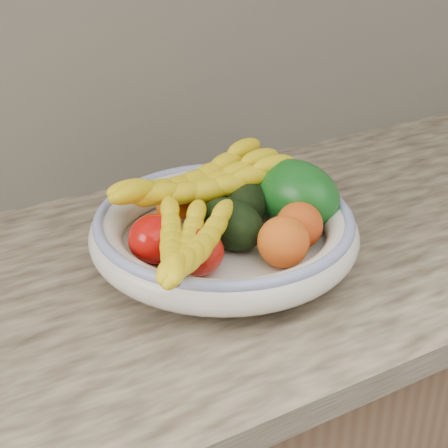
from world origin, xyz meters
TOP-DOWN VIEW (x-y plane):
  - fruit_bowl at (0.00, 1.66)m, footprint 0.39×0.39m
  - clementine_back_left at (-0.04, 1.76)m, footprint 0.06×0.06m
  - clementine_back_right at (0.03, 1.76)m, footprint 0.06×0.06m
  - clementine_back_mid at (0.01, 1.72)m, footprint 0.05×0.05m
  - clementine_extra at (0.01, 1.77)m, footprint 0.05×0.05m
  - tomato_left at (-0.11, 1.67)m, footprint 0.09×0.09m
  - tomato_near_left at (-0.07, 1.60)m, footprint 0.08×0.08m
  - avocado_center at (0.01, 1.65)m, footprint 0.10×0.12m
  - avocado_right at (0.06, 1.70)m, footprint 0.11×0.12m
  - green_mango at (0.13, 1.66)m, footprint 0.16×0.18m
  - peach_front at (0.04, 1.57)m, footprint 0.08×0.08m
  - peach_right at (0.08, 1.59)m, footprint 0.08×0.08m
  - banana_bunch_back at (-0.00, 1.73)m, footprint 0.32×0.14m
  - banana_bunch_front at (-0.10, 1.59)m, footprint 0.24×0.27m

SIDE VIEW (x-z plane):
  - fruit_bowl at x=0.00m, z-range 0.91..0.99m
  - clementine_back_left at x=-0.04m, z-range 0.93..0.98m
  - clementine_back_right at x=0.03m, z-range 0.93..0.98m
  - clementine_back_mid at x=0.01m, z-range 0.93..0.98m
  - clementine_extra at x=0.01m, z-range 0.93..0.98m
  - tomato_left at x=-0.11m, z-range 0.93..1.00m
  - tomato_near_left at x=-0.07m, z-range 0.93..0.99m
  - avocado_center at x=0.01m, z-range 0.93..1.00m
  - avocado_right at x=0.06m, z-range 0.93..1.00m
  - peach_front at x=0.04m, z-range 0.93..1.00m
  - peach_right at x=0.08m, z-range 0.93..1.00m
  - green_mango at x=0.13m, z-range 0.91..1.04m
  - banana_bunch_front at x=-0.10m, z-range 0.95..1.02m
  - banana_bunch_back at x=0.00m, z-range 0.94..1.03m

